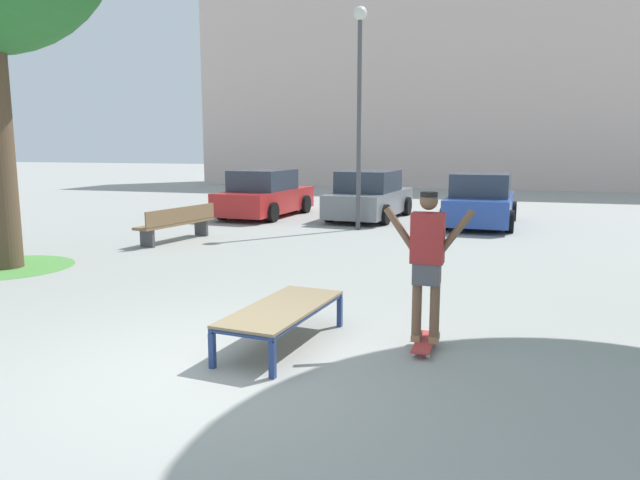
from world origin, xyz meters
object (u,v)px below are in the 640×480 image
object	(u,v)px
light_post	(359,86)
skate_box	(282,310)
skateboard	(425,342)
car_grey	(370,197)
car_blue	(481,201)
car_red	(265,195)
park_bench	(177,223)
skater	(427,256)

from	to	relation	value
light_post	skate_box	bearing A→B (deg)	-82.14
skateboard	car_grey	size ratio (longest dim) A/B	0.19
skateboard	car_blue	bearing A→B (deg)	88.56
car_blue	car_grey	bearing A→B (deg)	170.49
car_red	park_bench	size ratio (longest dim) A/B	1.77
skate_box	light_post	xyz separation A→B (m)	(-1.31, 9.46, 3.41)
skateboard	car_red	bearing A→B (deg)	120.00
skate_box	park_bench	xyz separation A→B (m)	(-5.00, 6.26, 0.03)
skater	light_post	bearing A→B (deg)	107.61
skater	park_bench	bearing A→B (deg)	138.03
skater	car_red	size ratio (longest dim) A/B	0.39
car_blue	park_bench	bearing A→B (deg)	-143.52
car_red	car_blue	size ratio (longest dim) A/B	1.01
car_grey	park_bench	size ratio (longest dim) A/B	1.78
car_grey	car_blue	size ratio (longest dim) A/B	1.02
skateboard	skater	distance (m)	0.99
skater	car_blue	size ratio (longest dim) A/B	0.40
skateboard	skate_box	bearing A→B (deg)	-167.95
skater	car_grey	world-z (taller)	skater
car_red	car_grey	size ratio (longest dim) A/B	0.99
skateboard	park_bench	bearing A→B (deg)	138.03
car_red	light_post	bearing A→B (deg)	-30.16
skate_box	light_post	size ratio (longest dim) A/B	0.34
car_red	park_bench	bearing A→B (deg)	-91.33
car_red	car_grey	world-z (taller)	same
park_bench	skate_box	bearing A→B (deg)	-51.41
car_grey	park_bench	bearing A→B (deg)	-121.76
car_red	park_bench	xyz separation A→B (m)	(-0.12, -5.27, -0.24)
skater	park_bench	distance (m)	8.88
skate_box	skateboard	world-z (taller)	skate_box
skater	car_grey	xyz separation A→B (m)	(-3.09, 11.56, -0.38)
skateboard	skater	world-z (taller)	skater
skateboard	park_bench	world-z (taller)	park_bench
skateboard	car_blue	xyz separation A→B (m)	(0.28, 11.00, 0.61)
skate_box	car_blue	xyz separation A→B (m)	(1.86, 11.34, 0.28)
park_bench	skater	bearing A→B (deg)	-41.97
skate_box	park_bench	bearing A→B (deg)	128.59
car_grey	park_bench	xyz separation A→B (m)	(-3.49, -5.64, -0.24)
park_bench	car_red	bearing A→B (deg)	88.67
park_bench	car_blue	bearing A→B (deg)	36.48
skateboard	park_bench	distance (m)	8.87
car_blue	light_post	xyz separation A→B (m)	(-3.17, -1.88, 3.13)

